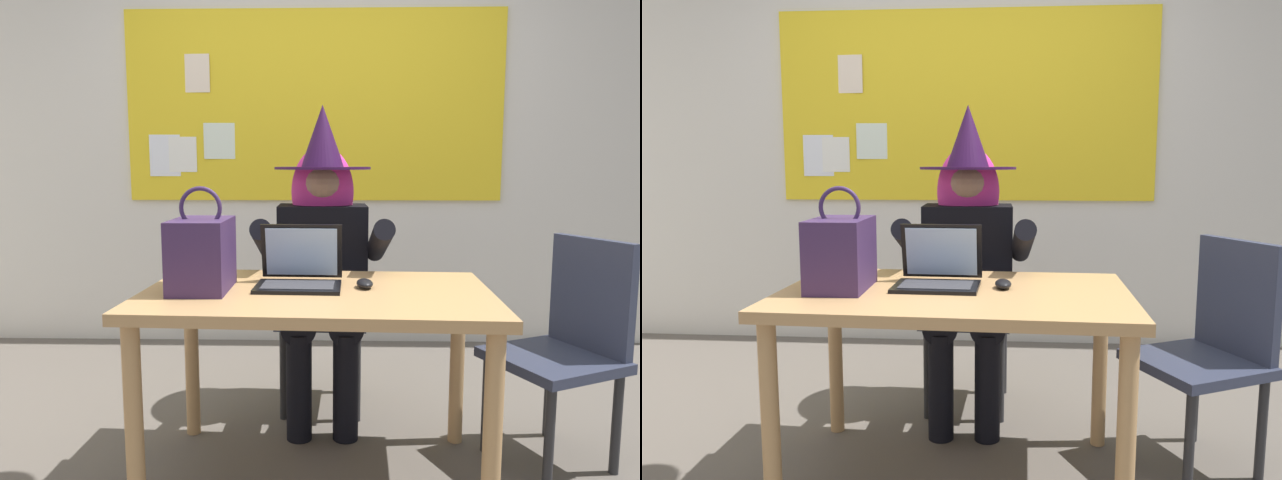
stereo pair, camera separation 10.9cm
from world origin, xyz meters
The scene contains 9 objects.
ground_plane centered at (0.00, 0.00, 0.00)m, with size 24.00×24.00×0.00m, color #5B544C.
wall_back_bulletin centered at (0.00, 1.70, 1.40)m, with size 5.30×1.92×2.76m.
desk_main centered at (0.07, -0.04, 0.63)m, with size 1.29×0.82×0.73m.
chair_at_desk centered at (0.08, 0.71, 0.52)m, with size 0.44×0.44×0.92m.
person_costumed centered at (0.08, 0.58, 0.81)m, with size 0.60×0.70×1.46m.
laptop centered at (0.00, 0.03, 0.78)m, with size 0.32×0.28×0.23m.
computer_mouse centered at (0.25, 0.00, 0.74)m, with size 0.06×0.10×0.03m, color black.
handbag centered at (-0.35, -0.04, 0.86)m, with size 0.20×0.30×0.38m.
chair_extra_corner centered at (1.06, 0.13, 0.50)m, with size 0.56×0.56×0.89m.
Camera 1 is at (0.14, -2.09, 1.18)m, focal length 32.24 mm.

